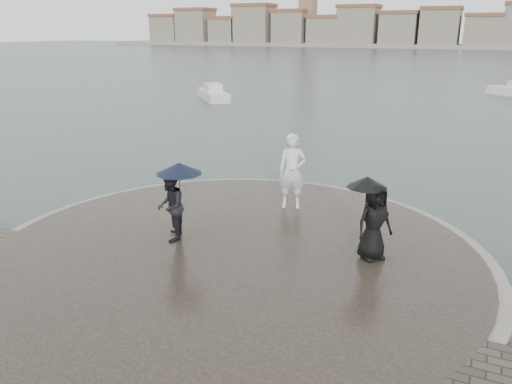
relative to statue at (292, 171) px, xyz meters
The scene contains 8 objects.
ground 7.11m from the statue, 91.45° to the right, with size 400.00×400.00×0.00m, color #2B3835.
kerb_ring 3.70m from the statue, 92.91° to the right, with size 12.50×12.50×0.32m, color gray.
quay_tip 3.70m from the statue, 92.91° to the right, with size 11.90×11.90×0.36m, color #2D261E.
statue is the anchor object (origin of this frame).
visitor_left 4.01m from the statue, 117.07° to the right, with size 1.33×1.22×2.04m.
visitor_right 3.88m from the statue, 40.02° to the right, with size 1.24×1.10×1.95m.
far_skyline 153.95m from the statue, 92.41° to the left, with size 260.00×20.00×37.00m.
boats 30.08m from the statue, 77.81° to the left, with size 48.27×17.72×1.50m.
Camera 1 is at (5.31, -6.44, 5.51)m, focal length 35.00 mm.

